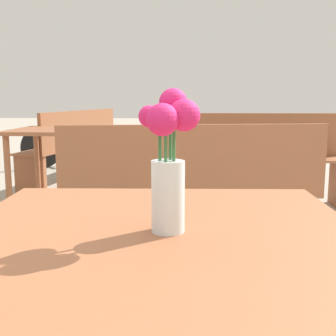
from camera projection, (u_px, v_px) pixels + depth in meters
table_front at (158, 270)px, 0.95m from camera, size 0.93×0.88×0.70m
flower_vase at (169, 163)px, 0.89m from camera, size 0.13×0.14×0.31m
bench_near at (192, 193)px, 2.41m from camera, size 1.51×0.56×0.85m
bench_middle at (265, 156)px, 3.92m from camera, size 1.44×0.37×0.85m
bench_far at (76, 143)px, 4.94m from camera, size 0.72×1.89×0.85m
table_back at (59, 142)px, 3.65m from camera, size 0.78×0.78×0.73m
bicycle at (71, 144)px, 6.22m from camera, size 1.17×0.97×0.70m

